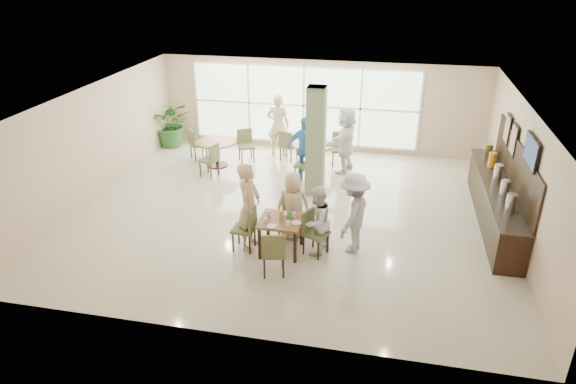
% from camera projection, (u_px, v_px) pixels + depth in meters
% --- Properties ---
extents(ground, '(10.00, 10.00, 0.00)m').
position_uv_depth(ground, '(290.00, 212.00, 12.37)').
color(ground, beige).
rests_on(ground, ground).
extents(room_shell, '(10.00, 10.00, 10.00)m').
position_uv_depth(room_shell, '(290.00, 145.00, 11.65)').
color(room_shell, white).
rests_on(room_shell, ground).
extents(window_bank, '(7.00, 0.04, 7.00)m').
position_uv_depth(window_bank, '(304.00, 106.00, 15.83)').
color(window_bank, silver).
rests_on(window_bank, ground).
extents(column, '(0.45, 0.45, 2.80)m').
position_uv_depth(column, '(316.00, 142.00, 12.77)').
color(column, '#6B7C56').
rests_on(column, ground).
extents(main_table, '(0.87, 0.87, 0.75)m').
position_uv_depth(main_table, '(281.00, 224.00, 10.47)').
color(main_table, brown).
rests_on(main_table, ground).
extents(round_table_left, '(1.15, 1.15, 0.75)m').
position_uv_depth(round_table_left, '(216.00, 147.00, 14.85)').
color(round_table_left, brown).
rests_on(round_table_left, ground).
extents(round_table_right, '(1.16, 1.16, 0.75)m').
position_uv_depth(round_table_right, '(313.00, 150.00, 14.62)').
color(round_table_right, brown).
rests_on(round_table_right, ground).
extents(chairs_main_table, '(2.03, 2.06, 0.95)m').
position_uv_depth(chairs_main_table, '(281.00, 232.00, 10.52)').
color(chairs_main_table, brown).
rests_on(chairs_main_table, ground).
extents(chairs_table_left, '(2.09, 1.88, 0.95)m').
position_uv_depth(chairs_table_left, '(218.00, 150.00, 14.93)').
color(chairs_table_left, brown).
rests_on(chairs_table_left, ground).
extents(chairs_table_right, '(2.05, 1.96, 0.95)m').
position_uv_depth(chairs_table_right, '(311.00, 153.00, 14.71)').
color(chairs_table_right, brown).
rests_on(chairs_table_right, ground).
extents(tabletop_clutter, '(0.76, 0.79, 0.21)m').
position_uv_depth(tabletop_clutter, '(282.00, 217.00, 10.38)').
color(tabletop_clutter, white).
rests_on(tabletop_clutter, main_table).
extents(buffet_counter, '(0.64, 4.70, 1.95)m').
position_uv_depth(buffet_counter, '(496.00, 200.00, 11.71)').
color(buffet_counter, black).
rests_on(buffet_counter, ground).
extents(wall_tv, '(0.06, 1.00, 0.58)m').
position_uv_depth(wall_tv, '(531.00, 152.00, 10.01)').
color(wall_tv, black).
rests_on(wall_tv, ground).
extents(framed_art_a, '(0.05, 0.55, 0.70)m').
position_uv_depth(framed_art_a, '(514.00, 140.00, 11.55)').
color(framed_art_a, black).
rests_on(framed_art_a, ground).
extents(framed_art_b, '(0.05, 0.55, 0.70)m').
position_uv_depth(framed_art_b, '(508.00, 129.00, 12.26)').
color(framed_art_b, black).
rests_on(framed_art_b, ground).
extents(potted_plant, '(1.65, 1.65, 1.48)m').
position_uv_depth(potted_plant, '(172.00, 124.00, 16.35)').
color(potted_plant, '#275B24').
rests_on(potted_plant, ground).
extents(teen_left, '(0.52, 0.73, 1.88)m').
position_uv_depth(teen_left, '(249.00, 206.00, 10.55)').
color(teen_left, '#CCAA88').
rests_on(teen_left, ground).
extents(teen_far, '(0.82, 0.59, 1.50)m').
position_uv_depth(teen_far, '(293.00, 206.00, 11.00)').
color(teen_far, '#CCAA88').
rests_on(teen_far, ground).
extents(teen_right, '(0.79, 0.88, 1.48)m').
position_uv_depth(teen_right, '(317.00, 221.00, 10.40)').
color(teen_right, white).
rests_on(teen_right, ground).
extents(teen_standing, '(0.90, 1.23, 1.72)m').
position_uv_depth(teen_standing, '(354.00, 213.00, 10.44)').
color(teen_standing, '#A3A3A6').
rests_on(teen_standing, ground).
extents(adult_a, '(1.14, 0.79, 1.79)m').
position_uv_depth(adult_a, '(305.00, 149.00, 13.76)').
color(adult_a, '#458ED1').
rests_on(adult_a, ground).
extents(adult_b, '(1.16, 1.87, 1.87)m').
position_uv_depth(adult_b, '(346.00, 140.00, 14.34)').
color(adult_b, white).
rests_on(adult_b, ground).
extents(adult_standing, '(0.70, 0.46, 1.90)m').
position_uv_depth(adult_standing, '(278.00, 125.00, 15.52)').
color(adult_standing, '#CCAA88').
rests_on(adult_standing, ground).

